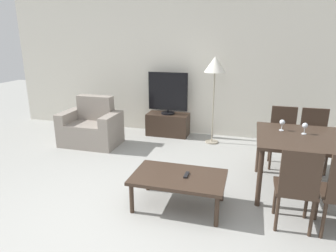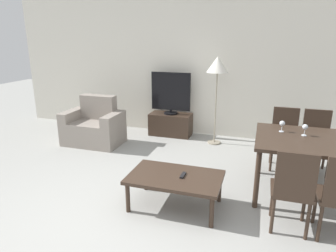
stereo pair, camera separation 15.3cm
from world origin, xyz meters
name	(u,v)px [view 1 (the left image)]	position (x,y,z in m)	size (l,w,h in m)	color
ground_plane	(110,234)	(0.00, 0.00, 0.00)	(18.00, 18.00, 0.00)	#9E9E99
wall_back	(186,66)	(0.00, 3.50, 1.35)	(7.62, 0.06, 2.70)	silver
armchair	(92,128)	(-1.50, 2.33, 0.31)	(1.03, 0.67, 0.87)	gray
tv_stand	(168,124)	(-0.30, 3.22, 0.22)	(0.82, 0.41, 0.44)	#38281E
tv	(168,93)	(-0.30, 3.22, 0.85)	(0.78, 0.27, 0.82)	black
coffee_table	(179,179)	(0.54, 0.70, 0.35)	(1.06, 0.65, 0.39)	#38281E
dining_table	(309,143)	(1.99, 1.44, 0.67)	(1.23, 1.07, 0.75)	#38281E
dining_chair_near	(297,185)	(1.78, 0.59, 0.50)	(0.40, 0.40, 0.90)	#38281E
dining_chair_far	(314,136)	(2.21, 2.29, 0.50)	(0.40, 0.40, 0.90)	#38281E
dining_chair_far_left	(283,134)	(1.78, 2.29, 0.50)	(0.40, 0.40, 0.90)	#38281E
floor_lamp	(215,68)	(0.62, 3.00, 1.39)	(0.38, 0.38, 1.59)	gray
remote_primary	(186,175)	(0.63, 0.72, 0.40)	(0.04, 0.15, 0.02)	black
wine_glass_left	(282,123)	(1.68, 1.63, 0.85)	(0.07, 0.07, 0.15)	silver
wine_glass_center	(305,126)	(1.94, 1.55, 0.85)	(0.07, 0.07, 0.15)	silver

